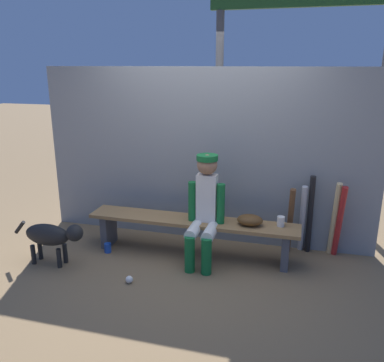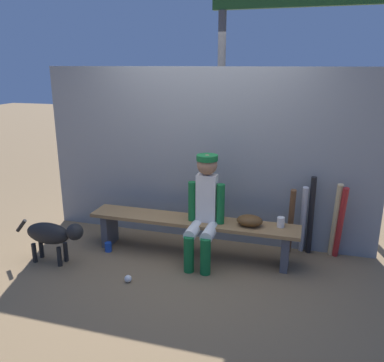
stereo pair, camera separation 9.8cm
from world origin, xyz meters
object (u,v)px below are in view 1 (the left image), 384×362
Objects in this scene: bat_wood_natural at (334,219)px; scoreboard at (308,5)px; dugout_bench at (192,227)px; cup_on_bench at (281,221)px; baseball_glove at (250,220)px; bat_wood_dark at (290,221)px; bat_aluminum_red at (339,222)px; bat_aluminum_black at (310,215)px; bat_aluminum_silver at (302,219)px; dog at (52,236)px; player_seated at (205,207)px; cup_on_ground at (108,248)px; baseball at (129,279)px.

bat_wood_natural is 0.23× the size of scoreboard.
dugout_bench is 21.72× the size of cup_on_bench.
baseball_glove reaches higher than cup_on_bench.
bat_aluminum_red reaches higher than bat_wood_dark.
cup_on_bench is at bearing -131.55° from bat_aluminum_black.
scoreboard is (0.11, 1.06, 2.28)m from cup_on_bench.
bat_aluminum_silver is 0.21× the size of scoreboard.
bat_aluminum_silver is (1.20, 0.41, 0.07)m from dugout_bench.
dog is at bearing -164.23° from cup_on_bench.
bat_aluminum_silver is at bearing 26.62° from player_seated.
scoreboard is (2.05, 1.32, 2.72)m from cup_on_ground.
player_seated is (0.17, -0.11, 0.30)m from dugout_bench.
cup_on_bench is 0.03× the size of scoreboard.
bat_wood_dark is (0.90, 0.44, -0.24)m from player_seated.
bat_aluminum_red is at bearing 2.69° from bat_wood_dark.
bat_aluminum_silver is at bearing 15.76° from cup_on_ground.
baseball_glove is at bearing 34.96° from baseball.
player_seated reaches higher than bat_wood_dark.
bat_aluminum_red is 2.37m from baseball.
baseball is (-1.09, -0.77, -0.46)m from baseball_glove.
bat_wood_dark is 0.95× the size of dog.
player_seated is at bearing 47.04° from baseball.
cup_on_ground is at bearing -164.81° from bat_aluminum_black.
bat_aluminum_black is 2.13m from baseball.
cup_on_bench is at bearing -95.94° from scoreboard.
bat_wood_dark is at bearing -91.15° from scoreboard.
bat_wood_natural is at bearing 153.81° from bat_aluminum_red.
bat_aluminum_black is at bearing 17.76° from dugout_bench.
player_seated is at bearing -167.58° from baseball_glove.
bat_aluminum_red is (0.39, -0.05, 0.02)m from bat_aluminum_silver.
bat_wood_natural is 3.12m from dog.
dog is (-0.96, 0.16, 0.30)m from baseball.
dugout_bench is 0.67m from baseball_glove.
bat_wood_natural reaches higher than bat_aluminum_red.
bat_wood_dark is at bearing -173.87° from bat_wood_natural.
player_seated is 4.26× the size of baseball_glove.
bat_wood_natural is (1.54, 0.39, 0.11)m from dugout_bench.
bat_aluminum_silver is 2.47m from scoreboard.
bat_wood_natural is 1.07× the size of dog.
bat_aluminum_silver is at bearing 35.55° from baseball.
bat_wood_dark reaches higher than cup_on_bench.
dog is (-2.69, -1.02, -0.13)m from bat_aluminum_black.
scoreboard reaches higher than player_seated.
cup_on_ground is at bearing -147.17° from scoreboard.
player_seated reaches higher than baseball.
bat_wood_natural is (0.34, -0.03, 0.04)m from bat_aluminum_silver.
bat_aluminum_red is 1.04× the size of dog.
bat_aluminum_red is at bearing 20.84° from baseball_glove.
baseball is 0.09× the size of dog.
bat_wood_dark is 0.86× the size of bat_aluminum_black.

